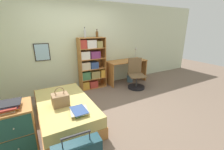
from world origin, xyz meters
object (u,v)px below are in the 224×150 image
(handbag, at_px, (60,99))
(desk_chair, at_px, (136,79))
(bottle_brown, at_px, (97,34))
(magazine_pile_on_dresser, at_px, (9,106))
(book_stack_on_bed, at_px, (79,111))
(bookcase, at_px, (91,64))
(desk_lamp, at_px, (136,51))
(desk, at_px, (126,67))
(dresser, at_px, (17,128))
(waste_bin, at_px, (130,79))
(bottle_green, at_px, (85,34))
(bed, at_px, (65,111))

(handbag, xyz_separation_m, desk_chair, (2.46, 0.83, -0.27))
(desk_chair, bearing_deg, bottle_brown, 146.59)
(magazine_pile_on_dresser, bearing_deg, book_stack_on_bed, -9.07)
(book_stack_on_bed, distance_m, bottle_brown, 2.58)
(book_stack_on_bed, relative_size, bookcase, 0.24)
(desk_lamp, bearing_deg, desk, -173.34)
(dresser, distance_m, bookcase, 2.67)
(magazine_pile_on_dresser, xyz_separation_m, waste_bin, (3.36, 1.64, -0.66))
(dresser, height_order, desk_lamp, desk_lamp)
(desk_lamp, bearing_deg, book_stack_on_bed, -144.72)
(bottle_green, relative_size, desk_chair, 0.31)
(bookcase, bearing_deg, bottle_brown, -6.22)
(handbag, xyz_separation_m, magazine_pile_on_dresser, (-0.75, -0.29, 0.22))
(bed, relative_size, bottle_green, 6.38)
(desk, distance_m, desk_chair, 0.63)
(dresser, height_order, desk_chair, desk_chair)
(bookcase, distance_m, desk_chair, 1.50)
(desk_chair, bearing_deg, handbag, -161.37)
(dresser, height_order, desk, desk)
(waste_bin, bearing_deg, handbag, -152.61)
(handbag, relative_size, bottle_brown, 1.57)
(handbag, bearing_deg, magazine_pile_on_dresser, -159.11)
(handbag, bearing_deg, desk_lamp, 26.63)
(book_stack_on_bed, xyz_separation_m, dresser, (-0.94, 0.18, -0.11))
(bed, bearing_deg, desk, 27.92)
(dresser, distance_m, magazine_pile_on_dresser, 0.41)
(magazine_pile_on_dresser, bearing_deg, desk_lamp, 25.49)
(bookcase, relative_size, bottle_green, 5.46)
(bed, distance_m, bookcase, 1.87)
(bookcase, xyz_separation_m, desk, (1.26, -0.11, -0.23))
(handbag, xyz_separation_m, bookcase, (1.22, 1.52, 0.23))
(bed, xyz_separation_m, desk_chair, (2.37, 0.69, 0.07))
(handbag, xyz_separation_m, bottle_brown, (1.45, 1.49, 1.10))
(bottle_green, height_order, bottle_brown, bottle_green)
(book_stack_on_bed, relative_size, magazine_pile_on_dresser, 1.02)
(dresser, bearing_deg, desk_lamp, 25.36)
(handbag, height_order, desk, handbag)
(bottle_brown, bearing_deg, dresser, -141.17)
(magazine_pile_on_dresser, distance_m, bottle_green, 2.78)
(book_stack_on_bed, height_order, bottle_brown, bottle_brown)
(desk, distance_m, waste_bin, 0.45)
(handbag, relative_size, bottle_green, 1.28)
(waste_bin, bearing_deg, bottle_green, 171.52)
(dresser, xyz_separation_m, desk_lamp, (3.62, 1.72, 0.71))
(bed, height_order, magazine_pile_on_dresser, magazine_pile_on_dresser)
(desk, bearing_deg, desk_lamp, 6.66)
(bottle_green, distance_m, bottle_brown, 0.35)
(bottle_brown, relative_size, desk_lamp, 0.52)
(book_stack_on_bed, distance_m, bottle_green, 2.51)
(handbag, distance_m, magazine_pile_on_dresser, 0.84)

